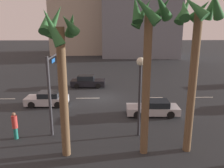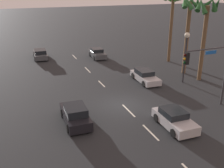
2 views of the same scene
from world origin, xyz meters
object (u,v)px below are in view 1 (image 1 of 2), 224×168
Objects in this scene: car_1 at (88,82)px; building_2 at (84,21)px; car_3 at (47,99)px; streetlamp at (140,81)px; palm_tree_3 at (60,55)px; building_0 at (141,5)px; car_2 at (153,108)px; building_1 at (89,7)px; traffic_signal at (53,77)px; pedestrian_0 at (15,125)px; palm_tree_0 at (148,42)px; palm_tree_1 at (196,38)px.

car_1 is 0.23× the size of building_2.
car_3 is 0.73× the size of streetlamp.
palm_tree_3 is 0.34× the size of building_0.
car_2 is 0.18× the size of building_1.
car_1 is at bearing -97.49° from traffic_signal.
pedestrian_0 reaches higher than car_1.
building_0 is (-11.24, -46.88, 6.83)m from palm_tree_3.
building_1 reaches higher than traffic_signal.
palm_tree_1 is at bearing -174.91° from palm_tree_0.
palm_tree_1 is (-8.80, 3.87, 3.00)m from traffic_signal.
car_2 is 1.13× the size of car_3.
palm_tree_1 reaches higher than streetlamp.
building_1 is at bearing -88.88° from traffic_signal.
pedestrian_0 is at bearing -13.12° from palm_tree_0.
palm_tree_0 is at bearing 146.26° from traffic_signal.
palm_tree_1 reaches higher than palm_tree_0.
traffic_signal is (7.95, 1.93, 3.20)m from car_2.
car_1 is 2.26× the size of pedestrian_0.
traffic_signal is at bearing -136.65° from pedestrian_0.
car_2 is 10.40m from palm_tree_3.
car_1 is 14.48m from streetlamp.
building_1 is at bearing -82.65° from palm_tree_0.
streetlamp reaches higher than car_2.
palm_tree_3 reaches higher than car_1.
pedestrian_0 is 0.20× the size of palm_tree_1.
car_3 is 42.50m from building_0.
building_2 reaches higher than palm_tree_0.
car_3 is 6.80m from pedestrian_0.
car_1 is 40.21m from building_2.
palm_tree_3 is 0.34× the size of building_1.
building_1 reaches higher than building_2.
palm_tree_1 is at bearing 98.36° from car_2.
car_2 is at bearing -166.37° from traffic_signal.
palm_tree_0 is (-8.42, 1.96, 5.62)m from pedestrian_0.
building_1 is (2.45, -55.62, 6.95)m from palm_tree_3.
streetlamp is (-7.98, 6.49, 3.29)m from car_3.
palm_tree_0 reaches higher than traffic_signal.
palm_tree_1 reaches higher than pedestrian_0.
building_1 is at bearing -28.03° from building_0.
traffic_signal is at bearing -33.74° from palm_tree_0.
car_3 is at bearing -38.64° from palm_tree_1.
palm_tree_0 is at bearing -179.00° from palm_tree_3.
building_0 is at bearing -109.69° from car_1.
car_1 is at bearing -105.51° from pedestrian_0.
car_1 is 11.52m from car_2.
streetlamp is at bearing -178.05° from pedestrian_0.
pedestrian_0 is at bearing 1.95° from streetlamp.
traffic_signal is 0.64× the size of palm_tree_3.
car_2 is 10.15m from car_3.
palm_tree_0 is 55.42m from building_2.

